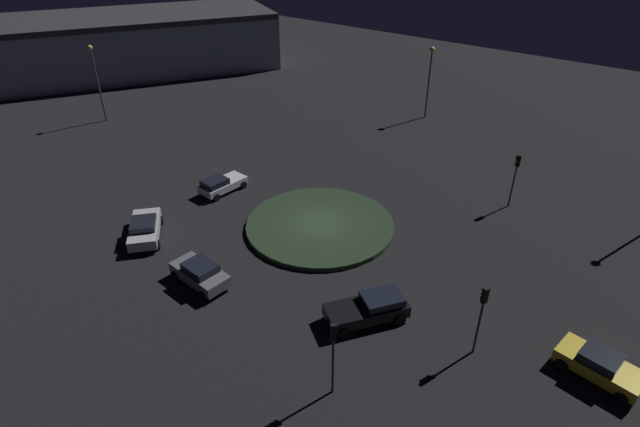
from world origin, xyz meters
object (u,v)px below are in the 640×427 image
(traffic_light_southwest, at_px, (516,171))
(traffic_light_west, at_px, (482,307))
(car_grey, at_px, (200,273))
(streetlamp_south, at_px, (430,69))
(car_black, at_px, (369,308))
(traffic_light_northwest, at_px, (333,345))
(streetlamp_east, at_px, (95,72))
(car_yellow, at_px, (600,365))
(car_silver, at_px, (145,228))
(store_building, at_px, (133,43))
(car_white, at_px, (221,184))

(traffic_light_southwest, distance_m, traffic_light_west, 16.39)
(car_grey, distance_m, traffic_light_west, 16.50)
(traffic_light_southwest, bearing_deg, streetlamp_south, -92.54)
(car_black, xyz_separation_m, traffic_light_northwest, (-1.36, 5.27, 2.31))
(traffic_light_northwest, height_order, streetlamp_south, streetlamp_south)
(car_grey, xyz_separation_m, streetlamp_east, (29.36, -12.10, 4.43))
(car_yellow, bearing_deg, car_silver, -159.09)
(streetlamp_east, bearing_deg, traffic_light_west, 171.00)
(traffic_light_west, height_order, streetlamp_south, streetlamp_south)
(streetlamp_east, bearing_deg, store_building, -44.72)
(car_silver, distance_m, store_building, 44.01)
(car_yellow, bearing_deg, car_white, -174.75)
(car_white, relative_size, store_building, 0.10)
(car_silver, xyz_separation_m, traffic_light_southwest, (-18.50, -19.88, 2.31))
(traffic_light_northwest, relative_size, traffic_light_west, 1.02)
(streetlamp_east, height_order, store_building, streetlamp_east)
(car_white, bearing_deg, car_silver, -171.16)
(streetlamp_south, height_order, streetlamp_east, streetlamp_east)
(traffic_light_west, bearing_deg, streetlamp_east, 9.39)
(car_silver, relative_size, car_white, 1.17)
(car_silver, relative_size, store_building, 0.12)
(streetlamp_east, xyz_separation_m, store_building, (13.84, -13.70, -1.50))
(car_white, bearing_deg, car_grey, -135.31)
(car_black, xyz_separation_m, store_building, (53.12, -22.11, 2.92))
(car_yellow, distance_m, car_grey, 22.28)
(car_black, relative_size, car_silver, 1.05)
(car_white, xyz_separation_m, car_grey, (-7.67, 8.80, 0.09))
(traffic_light_southwest, xyz_separation_m, streetlamp_east, (40.90, 8.78, 2.15))
(car_black, relative_size, traffic_light_west, 1.13)
(car_grey, xyz_separation_m, traffic_light_west, (-15.57, -4.99, 2.27))
(car_yellow, relative_size, traffic_light_northwest, 0.95)
(car_white, xyz_separation_m, streetlamp_east, (21.69, -3.30, 4.51))
(car_black, height_order, car_silver, car_black)
(car_yellow, relative_size, traffic_light_west, 0.97)
(car_yellow, xyz_separation_m, traffic_light_northwest, (9.79, 8.81, 2.34))
(traffic_light_southwest, relative_size, streetlamp_south, 0.57)
(car_yellow, distance_m, streetlamp_south, 36.17)
(car_silver, xyz_separation_m, traffic_light_northwest, (-18.24, 2.58, 2.35))
(traffic_light_northwest, distance_m, streetlamp_east, 42.94)
(car_black, xyz_separation_m, traffic_light_west, (-5.64, -1.30, 2.25))
(traffic_light_west, distance_m, store_building, 62.34)
(traffic_light_southwest, relative_size, store_building, 0.11)
(streetlamp_east, bearing_deg, car_grey, 157.59)
(car_black, bearing_deg, store_building, -78.90)
(car_yellow, bearing_deg, traffic_light_west, -149.48)
(car_grey, bearing_deg, traffic_light_west, -158.30)
(traffic_light_west, bearing_deg, car_grey, 36.17)
(traffic_light_west, xyz_separation_m, store_building, (58.76, -20.81, 0.66))
(car_yellow, bearing_deg, car_black, -154.02)
(car_silver, height_order, car_white, car_silver)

